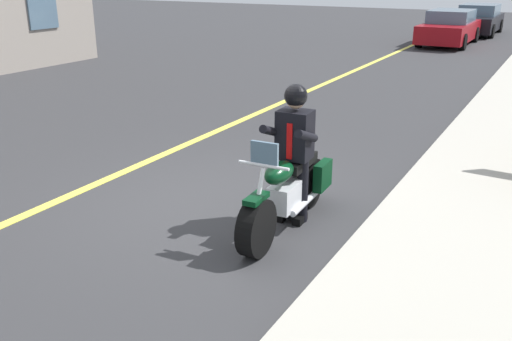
{
  "coord_description": "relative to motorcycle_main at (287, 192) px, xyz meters",
  "views": [
    {
      "loc": [
        5.75,
        3.84,
        3.01
      ],
      "look_at": [
        0.3,
        0.79,
        0.75
      ],
      "focal_mm": 39.16,
      "sensor_mm": 36.0,
      "label": 1
    }
  ],
  "objects": [
    {
      "name": "car_silver",
      "position": [
        -19.04,
        -1.86,
        0.24
      ],
      "size": [
        4.6,
        1.92,
        1.4
      ],
      "color": "maroon",
      "rests_on": "ground_plane"
    },
    {
      "name": "rider_main",
      "position": [
        -0.19,
        -0.01,
        0.58
      ],
      "size": [
        0.64,
        0.57,
        1.74
      ],
      "color": "black",
      "rests_on": "ground_plane"
    },
    {
      "name": "motorcycle_main",
      "position": [
        0.0,
        0.0,
        0.0
      ],
      "size": [
        2.22,
        0.65,
        1.26
      ],
      "color": "black",
      "rests_on": "ground_plane"
    },
    {
      "name": "ground_plane",
      "position": [
        -0.06,
        -1.09,
        -0.45
      ],
      "size": [
        80.0,
        80.0,
        0.0
      ],
      "primitive_type": "plane",
      "color": "#333335"
    },
    {
      "name": "car_dark",
      "position": [
        -23.8,
        -1.45,
        0.24
      ],
      "size": [
        4.6,
        1.92,
        1.4
      ],
      "color": "black",
      "rests_on": "ground_plane"
    },
    {
      "name": "lane_center_stripe",
      "position": [
        -0.06,
        -3.09,
        -0.45
      ],
      "size": [
        60.0,
        0.16,
        0.01
      ],
      "primitive_type": "cube",
      "color": "#E5DB4C",
      "rests_on": "ground_plane"
    }
  ]
}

